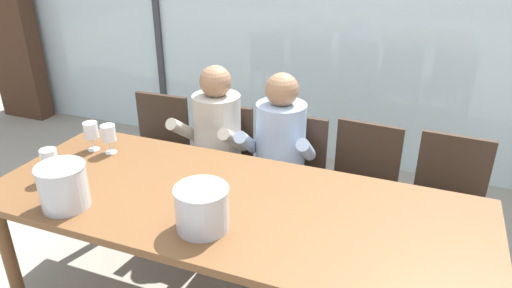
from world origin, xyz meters
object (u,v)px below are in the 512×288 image
(chair_left_of_center, at_px, (220,159))
(ice_bucket_primary, at_px, (63,186))
(person_pale_blue_shirt, at_px, (278,154))
(wine_glass_by_left_taster, at_px, (49,159))
(dining_table, at_px, (230,212))
(person_beige_jumper, at_px, (212,143))
(chair_near_window_right, at_px, (447,197))
(chair_near_curtain, at_px, (158,145))
(chair_right_of_center, at_px, (362,181))
(wine_glass_near_bucket, at_px, (108,134))
(wine_glass_center_pour, at_px, (91,132))
(chair_center, at_px, (290,172))
(ice_bucket_secondary, at_px, (202,207))

(chair_left_of_center, bearing_deg, ice_bucket_primary, -102.81)
(person_pale_blue_shirt, relative_size, wine_glass_by_left_taster, 6.82)
(dining_table, xyz_separation_m, person_beige_jumper, (-0.48, 0.76, -0.03))
(ice_bucket_primary, bearing_deg, chair_near_window_right, 35.68)
(chair_near_curtain, relative_size, person_pale_blue_shirt, 0.73)
(chair_near_window_right, bearing_deg, dining_table, -135.12)
(person_pale_blue_shirt, bearing_deg, chair_right_of_center, 11.68)
(ice_bucket_primary, bearing_deg, wine_glass_by_left_taster, 144.41)
(chair_near_curtain, xyz_separation_m, wine_glass_near_bucket, (0.14, -0.68, 0.39))
(wine_glass_center_pour, bearing_deg, ice_bucket_primary, -62.27)
(chair_near_curtain, bearing_deg, person_pale_blue_shirt, -9.62)
(chair_near_window_right, bearing_deg, person_beige_jumper, -170.87)
(chair_center, height_order, wine_glass_by_left_taster, wine_glass_by_left_taster)
(person_pale_blue_shirt, distance_m, ice_bucket_secondary, 1.03)
(chair_right_of_center, xyz_separation_m, wine_glass_center_pour, (-1.50, -0.69, 0.39))
(ice_bucket_secondary, height_order, wine_glass_center_pour, ice_bucket_secondary)
(wine_glass_by_left_taster, bearing_deg, chair_left_of_center, 65.26)
(dining_table, relative_size, wine_glass_center_pour, 14.16)
(wine_glass_near_bucket, bearing_deg, chair_center, 35.31)
(chair_near_curtain, relative_size, chair_center, 1.00)
(chair_right_of_center, height_order, wine_glass_near_bucket, wine_glass_near_bucket)
(chair_right_of_center, bearing_deg, chair_near_window_right, 4.00)
(wine_glass_by_left_taster, bearing_deg, dining_table, 9.04)
(dining_table, height_order, wine_glass_center_pour, wine_glass_center_pour)
(chair_center, relative_size, wine_glass_by_left_taster, 4.99)
(dining_table, relative_size, ice_bucket_primary, 10.68)
(chair_near_window_right, bearing_deg, chair_left_of_center, -175.23)
(chair_right_of_center, xyz_separation_m, person_beige_jumper, (-0.98, -0.16, 0.17))
(chair_near_curtain, distance_m, person_beige_jumper, 0.58)
(chair_right_of_center, distance_m, ice_bucket_secondary, 1.33)
(person_beige_jumper, bearing_deg, wine_glass_center_pour, -130.63)
(chair_center, height_order, chair_near_window_right, same)
(ice_bucket_primary, bearing_deg, wine_glass_near_bucket, 106.90)
(ice_bucket_primary, bearing_deg, wine_glass_center_pour, 117.73)
(dining_table, distance_m, ice_bucket_primary, 0.80)
(person_pale_blue_shirt, height_order, wine_glass_center_pour, person_pale_blue_shirt)
(chair_center, bearing_deg, chair_near_curtain, -179.82)
(ice_bucket_primary, height_order, wine_glass_center_pour, ice_bucket_primary)
(chair_near_window_right, bearing_deg, chair_right_of_center, -176.92)
(chair_near_window_right, height_order, wine_glass_by_left_taster, wine_glass_by_left_taster)
(chair_near_window_right, distance_m, ice_bucket_secondary, 1.60)
(dining_table, xyz_separation_m, ice_bucket_secondary, (-0.02, -0.25, 0.18))
(ice_bucket_primary, relative_size, wine_glass_center_pour, 1.32)
(chair_center, xyz_separation_m, wine_glass_near_bucket, (-0.91, -0.65, 0.39))
(dining_table, xyz_separation_m, person_pale_blue_shirt, (-0.01, 0.76, -0.03))
(chair_left_of_center, bearing_deg, person_beige_jumper, -89.69)
(chair_left_of_center, relative_size, ice_bucket_secondary, 3.58)
(chair_near_window_right, height_order, ice_bucket_secondary, ice_bucket_secondary)
(ice_bucket_secondary, bearing_deg, wine_glass_center_pour, 154.32)
(dining_table, relative_size, chair_center, 2.84)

